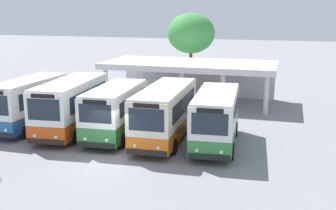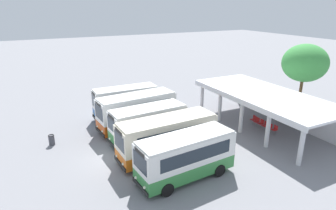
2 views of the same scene
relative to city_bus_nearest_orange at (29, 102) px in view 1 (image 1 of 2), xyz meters
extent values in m
plane|color=gray|center=(7.53, -3.85, -1.81)|extent=(180.00, 180.00, 0.00)
cylinder|color=black|center=(1.00, -2.00, -1.36)|extent=(0.22, 0.90, 0.90)
cylinder|color=black|center=(1.01, 2.03, -1.36)|extent=(0.22, 0.90, 0.90)
cylinder|color=black|center=(-1.00, 2.03, -1.36)|extent=(0.22, 0.90, 0.90)
cube|color=#23569E|center=(0.00, 0.01, -0.95)|extent=(2.12, 6.50, 0.97)
cube|color=silver|center=(0.00, 0.01, 0.45)|extent=(2.12, 6.50, 1.82)
cube|color=silver|center=(0.00, 0.01, 1.42)|extent=(2.05, 6.31, 0.12)
cube|color=#1E2833|center=(1.05, 0.11, 0.50)|extent=(0.04, 5.20, 1.00)
cube|color=#1E2833|center=(-1.05, 0.11, 0.50)|extent=(0.04, 5.20, 1.00)
sphere|color=#EAEACC|center=(0.58, -3.26, -0.98)|extent=(0.20, 0.20, 0.20)
cylinder|color=black|center=(4.42, -2.11, -1.36)|extent=(0.30, 0.92, 0.90)
cylinder|color=black|center=(2.19, -2.33, -1.36)|extent=(0.30, 0.92, 0.90)
cylinder|color=black|center=(3.99, 2.40, -1.36)|extent=(0.30, 0.92, 0.90)
cylinder|color=black|center=(1.76, 2.19, -1.36)|extent=(0.30, 0.92, 0.90)
cube|color=#D14C14|center=(3.09, 0.04, -0.93)|extent=(3.02, 7.51, 0.99)
cube|color=white|center=(3.09, 0.04, 0.49)|extent=(3.02, 7.51, 1.86)
cube|color=white|center=(3.09, 0.04, 1.48)|extent=(2.93, 7.28, 0.12)
cube|color=black|center=(3.44, -3.63, -1.29)|extent=(2.22, 0.31, 0.28)
cube|color=#1E2833|center=(3.44, -3.59, 0.54)|extent=(1.91, 0.23, 1.21)
cube|color=black|center=(3.44, -3.59, 1.30)|extent=(1.40, 0.18, 0.24)
cube|color=#1E2833|center=(4.23, 0.25, 0.54)|extent=(0.60, 5.83, 1.02)
cube|color=#1E2833|center=(1.93, 0.03, 0.54)|extent=(0.60, 5.83, 1.02)
sphere|color=#EAEACC|center=(4.08, -3.56, -0.98)|extent=(0.20, 0.20, 0.20)
sphere|color=#EAEACC|center=(2.80, -3.69, -0.98)|extent=(0.20, 0.20, 0.20)
cylinder|color=black|center=(7.40, -2.04, -1.36)|extent=(0.28, 0.91, 0.90)
cylinder|color=black|center=(5.24, -2.19, -1.36)|extent=(0.28, 0.91, 0.90)
cylinder|color=black|center=(7.12, 1.94, -1.36)|extent=(0.28, 0.91, 0.90)
cylinder|color=black|center=(4.96, 1.79, -1.36)|extent=(0.28, 0.91, 0.90)
cube|color=#337F3D|center=(6.18, -0.13, -0.90)|extent=(2.70, 6.58, 1.06)
cube|color=white|center=(6.18, -0.13, 0.42)|extent=(2.70, 6.58, 1.59)
cube|color=white|center=(6.18, -0.13, 1.28)|extent=(2.62, 6.38, 0.12)
cube|color=black|center=(6.41, -3.37, -1.29)|extent=(2.15, 0.25, 0.28)
cube|color=#1E2833|center=(6.40, -3.32, 0.47)|extent=(1.85, 0.18, 1.03)
cube|color=black|center=(6.40, -3.32, 1.10)|extent=(1.36, 0.14, 0.24)
cube|color=#1E2833|center=(7.29, 0.05, 0.47)|extent=(0.40, 5.14, 0.87)
cube|color=#1E2833|center=(5.06, -0.11, 0.47)|extent=(0.40, 5.14, 0.87)
sphere|color=#EAEACC|center=(7.03, -3.32, -0.98)|extent=(0.20, 0.20, 0.20)
sphere|color=#EAEACC|center=(5.79, -3.40, -0.98)|extent=(0.20, 0.20, 0.20)
cylinder|color=black|center=(10.47, -2.19, -1.36)|extent=(0.26, 0.91, 0.90)
cylinder|color=black|center=(8.28, -2.29, -1.36)|extent=(0.26, 0.91, 0.90)
cylinder|color=black|center=(10.27, 2.55, -1.36)|extent=(0.26, 0.91, 0.90)
cylinder|color=black|center=(8.07, 2.46, -1.36)|extent=(0.26, 0.91, 0.90)
cube|color=orange|center=(9.27, 0.13, -0.97)|extent=(2.62, 7.75, 0.92)
cube|color=beige|center=(9.27, 0.13, 0.40)|extent=(2.62, 7.75, 1.81)
cube|color=beige|center=(9.27, 0.13, 1.36)|extent=(2.54, 7.51, 0.12)
cube|color=black|center=(9.44, -3.72, -1.29)|extent=(2.18, 0.19, 0.28)
cube|color=#1E2833|center=(9.44, -3.68, 0.45)|extent=(1.88, 0.13, 1.18)
cube|color=black|center=(9.44, -3.68, 1.18)|extent=(1.38, 0.11, 0.24)
cube|color=#1E2833|center=(10.40, 0.28, 0.45)|extent=(0.30, 6.12, 1.00)
cube|color=#1E2833|center=(8.13, 0.18, 0.45)|extent=(0.30, 6.12, 1.00)
sphere|color=#EAEACC|center=(10.07, -3.68, -0.98)|extent=(0.20, 0.20, 0.20)
sphere|color=#EAEACC|center=(8.81, -3.74, -0.98)|extent=(0.20, 0.20, 0.20)
cylinder|color=black|center=(13.59, -2.05, -1.36)|extent=(0.29, 0.92, 0.90)
cylinder|color=black|center=(11.48, -2.23, -1.36)|extent=(0.29, 0.92, 0.90)
cylinder|color=black|center=(13.25, 2.13, -1.36)|extent=(0.29, 0.92, 0.90)
cylinder|color=black|center=(11.13, 1.96, -1.36)|extent=(0.29, 0.92, 0.90)
cube|color=#337F3D|center=(12.36, -0.05, -0.96)|extent=(2.78, 6.93, 0.94)
cube|color=silver|center=(12.36, -0.05, 0.36)|extent=(2.78, 6.93, 1.70)
cube|color=silver|center=(12.36, -0.05, 1.27)|extent=(2.69, 6.73, 0.12)
cube|color=black|center=(12.64, -3.45, -1.29)|extent=(2.12, 0.27, 0.28)
cube|color=#1E2833|center=(12.64, -3.41, 0.41)|extent=(1.82, 0.20, 1.10)
cube|color=black|center=(12.64, -3.41, 1.09)|extent=(1.34, 0.16, 0.24)
cube|color=#1E2833|center=(13.45, 0.15, 0.41)|extent=(0.49, 5.40, 0.93)
cube|color=#1E2833|center=(11.25, -0.04, 0.41)|extent=(0.49, 5.40, 0.93)
sphere|color=#EAEACC|center=(13.25, -3.39, -0.98)|extent=(0.20, 0.20, 0.20)
sphere|color=#EAEACC|center=(12.03, -3.49, -0.98)|extent=(0.20, 0.20, 0.20)
cylinder|color=silver|center=(1.64, 8.25, -0.21)|extent=(0.36, 0.36, 3.20)
cylinder|color=silver|center=(4.90, 8.25, -0.21)|extent=(0.36, 0.36, 3.20)
cylinder|color=silver|center=(8.16, 8.25, -0.21)|extent=(0.36, 0.36, 3.20)
cylinder|color=silver|center=(11.42, 8.25, -0.21)|extent=(0.36, 0.36, 3.20)
cylinder|color=silver|center=(14.68, 8.25, -0.21)|extent=(0.36, 0.36, 3.20)
cube|color=silver|center=(8.16, 13.75, -0.21)|extent=(13.85, 0.20, 3.20)
cube|color=silver|center=(8.16, 10.90, 1.49)|extent=(14.35, 6.40, 0.20)
cube|color=silver|center=(8.16, 7.75, 1.25)|extent=(14.35, 0.10, 0.28)
cylinder|color=slate|center=(7.35, 10.48, -1.59)|extent=(0.03, 0.03, 0.44)
cylinder|color=slate|center=(7.00, 10.50, -1.59)|extent=(0.03, 0.03, 0.44)
cylinder|color=slate|center=(7.37, 10.84, -1.59)|extent=(0.03, 0.03, 0.44)
cylinder|color=slate|center=(7.02, 10.85, -1.59)|extent=(0.03, 0.03, 0.44)
cube|color=#B21E1E|center=(7.18, 10.67, -1.35)|extent=(0.46, 0.46, 0.04)
cube|color=#B21E1E|center=(7.19, 10.87, -1.15)|extent=(0.44, 0.06, 0.40)
cylinder|color=slate|center=(7.90, 10.39, -1.59)|extent=(0.03, 0.03, 0.44)
cylinder|color=slate|center=(7.55, 10.41, -1.59)|extent=(0.03, 0.03, 0.44)
cylinder|color=slate|center=(7.92, 10.74, -1.59)|extent=(0.03, 0.03, 0.44)
cylinder|color=slate|center=(7.57, 10.76, -1.59)|extent=(0.03, 0.03, 0.44)
cube|color=#B21E1E|center=(7.73, 10.58, -1.35)|extent=(0.46, 0.46, 0.04)
cube|color=#B21E1E|center=(7.74, 10.78, -1.15)|extent=(0.44, 0.06, 0.40)
cylinder|color=slate|center=(8.45, 10.39, -1.59)|extent=(0.03, 0.03, 0.44)
cylinder|color=slate|center=(8.10, 10.41, -1.59)|extent=(0.03, 0.03, 0.44)
cylinder|color=slate|center=(8.47, 10.74, -1.59)|extent=(0.03, 0.03, 0.44)
cylinder|color=slate|center=(8.12, 10.76, -1.59)|extent=(0.03, 0.03, 0.44)
cube|color=#B21E1E|center=(8.29, 10.58, -1.35)|extent=(0.46, 0.46, 0.04)
cube|color=#B21E1E|center=(8.29, 10.78, -1.15)|extent=(0.44, 0.06, 0.40)
cylinder|color=slate|center=(9.00, 10.37, -1.59)|extent=(0.03, 0.03, 0.44)
cylinder|color=slate|center=(8.65, 10.39, -1.59)|extent=(0.03, 0.03, 0.44)
cylinder|color=slate|center=(9.02, 10.72, -1.59)|extent=(0.03, 0.03, 0.44)
cylinder|color=slate|center=(8.67, 10.74, -1.59)|extent=(0.03, 0.03, 0.44)
cube|color=#B21E1E|center=(8.84, 10.55, -1.35)|extent=(0.46, 0.46, 0.04)
cube|color=#B21E1E|center=(8.85, 10.75, -1.15)|extent=(0.44, 0.06, 0.40)
cylinder|color=slate|center=(9.56, 10.36, -1.59)|extent=(0.03, 0.03, 0.44)
cylinder|color=slate|center=(9.20, 10.38, -1.59)|extent=(0.03, 0.03, 0.44)
cylinder|color=slate|center=(9.57, 10.71, -1.59)|extent=(0.03, 0.03, 0.44)
cylinder|color=slate|center=(9.22, 10.73, -1.59)|extent=(0.03, 0.03, 0.44)
cube|color=#B21E1E|center=(9.39, 10.55, -1.35)|extent=(0.46, 0.46, 0.04)
cube|color=#B21E1E|center=(9.40, 10.75, -1.15)|extent=(0.44, 0.06, 0.40)
cylinder|color=slate|center=(10.11, 10.47, -1.59)|extent=(0.03, 0.03, 0.44)
cylinder|color=slate|center=(9.75, 10.49, -1.59)|extent=(0.03, 0.03, 0.44)
cylinder|color=slate|center=(10.12, 10.82, -1.59)|extent=(0.03, 0.03, 0.44)
cylinder|color=slate|center=(9.77, 10.84, -1.59)|extent=(0.03, 0.03, 0.44)
cube|color=#B21E1E|center=(9.94, 10.65, -1.35)|extent=(0.46, 0.46, 0.04)
cube|color=#B21E1E|center=(9.95, 10.85, -1.15)|extent=(0.44, 0.06, 0.40)
cylinder|color=brown|center=(6.62, 17.69, 0.01)|extent=(0.32, 0.32, 3.65)
ellipsoid|color=green|center=(6.62, 17.69, 3.59)|extent=(4.68, 4.68, 3.98)
camera|label=1|loc=(16.24, -22.70, 5.92)|focal=44.16mm
camera|label=2|loc=(26.99, -8.75, 9.39)|focal=30.79mm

